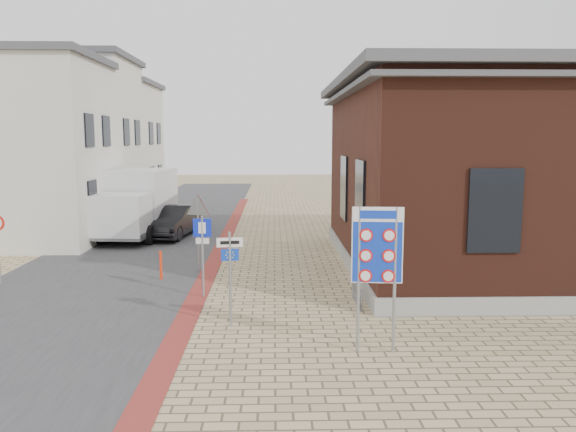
# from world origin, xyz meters

# --- Properties ---
(ground) EXTENTS (120.00, 120.00, 0.00)m
(ground) POSITION_xyz_m (0.00, 0.00, 0.00)
(ground) COLOR tan
(ground) RESTS_ON ground
(road_strip) EXTENTS (7.00, 60.00, 0.02)m
(road_strip) POSITION_xyz_m (-5.50, 15.00, 0.01)
(road_strip) COLOR #38383A
(road_strip) RESTS_ON ground
(curb_strip) EXTENTS (0.60, 40.00, 0.02)m
(curb_strip) POSITION_xyz_m (-2.00, 10.00, 0.01)
(curb_strip) COLOR maroon
(curb_strip) RESTS_ON ground
(brick_building) EXTENTS (13.00, 13.00, 6.80)m
(brick_building) POSITION_xyz_m (8.99, 7.00, 3.49)
(brick_building) COLOR gray
(brick_building) RESTS_ON ground
(townhouse_near) EXTENTS (7.40, 6.40, 8.30)m
(townhouse_near) POSITION_xyz_m (-10.99, 12.00, 4.17)
(townhouse_near) COLOR beige
(townhouse_near) RESTS_ON ground
(townhouse_mid) EXTENTS (7.40, 6.40, 9.10)m
(townhouse_mid) POSITION_xyz_m (-10.99, 18.00, 4.57)
(townhouse_mid) COLOR beige
(townhouse_mid) RESTS_ON ground
(townhouse_far) EXTENTS (7.40, 6.40, 8.30)m
(townhouse_far) POSITION_xyz_m (-10.99, 24.00, 4.17)
(townhouse_far) COLOR beige
(townhouse_far) RESTS_ON ground
(bike_rack) EXTENTS (0.08, 1.80, 0.60)m
(bike_rack) POSITION_xyz_m (2.65, 2.20, 0.26)
(bike_rack) COLOR slate
(bike_rack) RESTS_ON ground
(sedan) EXTENTS (2.23, 4.66, 1.48)m
(sedan) POSITION_xyz_m (-4.53, 13.31, 0.74)
(sedan) COLOR black
(sedan) RESTS_ON ground
(box_truck) EXTENTS (3.00, 6.24, 3.16)m
(box_truck) POSITION_xyz_m (-6.19, 13.28, 1.63)
(box_truck) COLOR slate
(box_truck) RESTS_ON ground
(border_sign) EXTENTS (1.10, 0.15, 3.22)m
(border_sign) POSITION_xyz_m (2.50, -1.50, 2.33)
(border_sign) COLOR gray
(border_sign) RESTS_ON ground
(essen_sign) EXTENTS (0.64, 0.13, 2.39)m
(essen_sign) POSITION_xyz_m (-0.80, 0.30, 1.58)
(essen_sign) COLOR gray
(essen_sign) RESTS_ON ground
(parking_sign) EXTENTS (0.53, 0.09, 2.42)m
(parking_sign) POSITION_xyz_m (-1.80, 2.88, 1.65)
(parking_sign) COLOR gray
(parking_sign) RESTS_ON ground
(yield_sign) EXTENTS (0.93, 0.35, 2.70)m
(yield_sign) POSITION_xyz_m (-2.33, 6.00, 2.08)
(yield_sign) COLOR gray
(yield_sign) RESTS_ON ground
(bollard) EXTENTS (0.11, 0.11, 0.97)m
(bollard) POSITION_xyz_m (-3.46, 5.00, 0.49)
(bollard) COLOR #FF350D
(bollard) RESTS_ON ground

